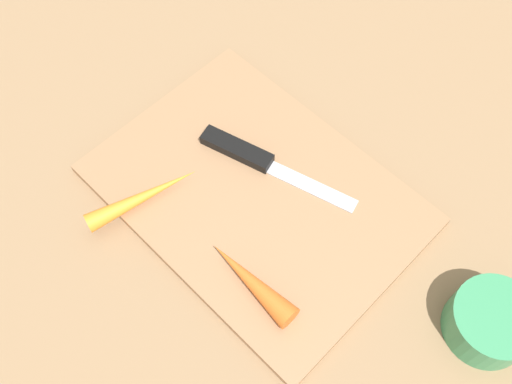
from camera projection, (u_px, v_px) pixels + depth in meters
ground_plane at (256, 197)px, 0.68m from camera, size 1.40×1.40×0.00m
cutting_board at (256, 194)px, 0.68m from camera, size 0.36×0.26×0.01m
knife at (247, 154)px, 0.69m from camera, size 0.20×0.07×0.01m
carrot_long at (143, 197)px, 0.66m from camera, size 0.06×0.13×0.02m
carrot_short at (251, 281)px, 0.61m from camera, size 0.11×0.03×0.03m
small_bowl at (490, 322)px, 0.59m from camera, size 0.09×0.09×0.05m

